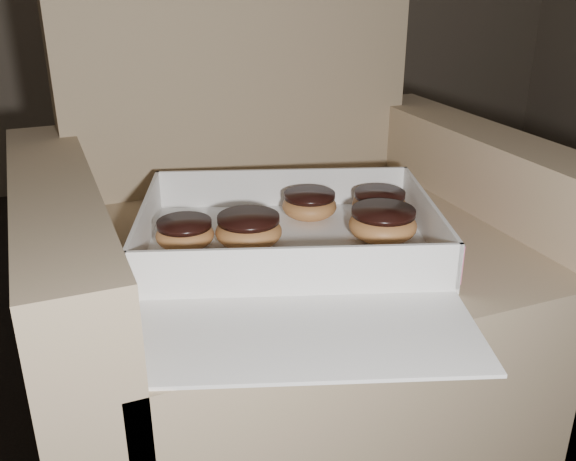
{
  "coord_description": "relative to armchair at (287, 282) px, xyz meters",
  "views": [
    {
      "loc": [
        -0.26,
        -0.19,
        0.82
      ],
      "look_at": [
        0.08,
        0.65,
        0.43
      ],
      "focal_mm": 40.0,
      "sensor_mm": 36.0,
      "label": 1
    }
  ],
  "objects": [
    {
      "name": "donut_a",
      "position": [
        0.15,
        -0.06,
        0.15
      ],
      "size": [
        0.09,
        0.09,
        0.05
      ],
      "color": "#C68745",
      "rests_on": "bakery_box"
    },
    {
      "name": "crumb_a",
      "position": [
        0.13,
        -0.22,
        0.13
      ],
      "size": [
        0.01,
        0.01,
        0.0
      ],
      "primitive_type": "ellipsoid",
      "color": "black",
      "rests_on": "bakery_box"
    },
    {
      "name": "donut_b",
      "position": [
        0.1,
        -0.14,
        0.15
      ],
      "size": [
        0.11,
        0.11,
        0.05
      ],
      "color": "#C68745",
      "rests_on": "bakery_box"
    },
    {
      "name": "donut_d",
      "position": [
        0.03,
        -0.02,
        0.15
      ],
      "size": [
        0.09,
        0.09,
        0.05
      ],
      "color": "#C68745",
      "rests_on": "bakery_box"
    },
    {
      "name": "donut_e",
      "position": [
        -0.1,
        -0.09,
        0.15
      ],
      "size": [
        0.1,
        0.1,
        0.05
      ],
      "color": "#C68745",
      "rests_on": "bakery_box"
    },
    {
      "name": "crumb_c",
      "position": [
        -0.1,
        -0.18,
        0.13
      ],
      "size": [
        0.01,
        0.01,
        0.0
      ],
      "primitive_type": "ellipsoid",
      "color": "black",
      "rests_on": "bakery_box"
    },
    {
      "name": "bakery_box",
      "position": [
        -0.05,
        -0.14,
        0.13
      ],
      "size": [
        0.59,
        0.63,
        0.07
      ],
      "rotation": [
        0.0,
        0.0,
        -0.33
      ],
      "color": "white",
      "rests_on": "armchair"
    },
    {
      "name": "crumb_b",
      "position": [
        -0.18,
        -0.13,
        0.13
      ],
      "size": [
        0.01,
        0.01,
        0.0
      ],
      "primitive_type": "ellipsoid",
      "color": "black",
      "rests_on": "bakery_box"
    },
    {
      "name": "donut_c",
      "position": [
        -0.19,
        -0.06,
        0.15
      ],
      "size": [
        0.09,
        0.09,
        0.04
      ],
      "color": "#C68745",
      "rests_on": "bakery_box"
    },
    {
      "name": "crumb_d",
      "position": [
        0.07,
        -0.16,
        0.13
      ],
      "size": [
        0.01,
        0.01,
        0.0
      ],
      "primitive_type": "ellipsoid",
      "color": "black",
      "rests_on": "bakery_box"
    },
    {
      "name": "armchair",
      "position": [
        0.0,
        0.0,
        0.0
      ],
      "size": [
        0.85,
        0.72,
        0.89
      ],
      "color": "#937B5D",
      "rests_on": "floor"
    }
  ]
}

